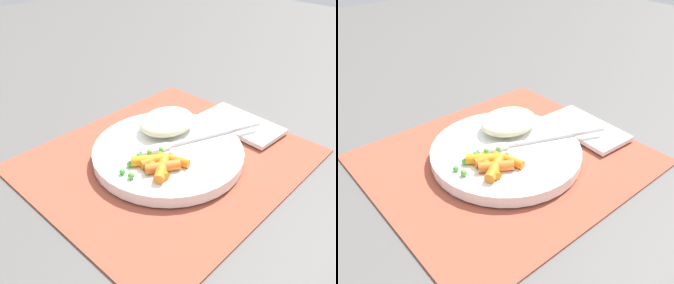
# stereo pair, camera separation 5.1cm
# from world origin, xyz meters

# --- Properties ---
(ground_plane) EXTENTS (2.40, 2.40, 0.00)m
(ground_plane) POSITION_xyz_m (0.00, 0.00, 0.00)
(ground_plane) COLOR #565451
(placemat) EXTENTS (0.40, 0.36, 0.01)m
(placemat) POSITION_xyz_m (0.00, 0.00, 0.00)
(placemat) COLOR #9E4733
(placemat) RESTS_ON ground_plane
(plate) EXTENTS (0.23, 0.23, 0.02)m
(plate) POSITION_xyz_m (0.00, 0.00, 0.01)
(plate) COLOR white
(plate) RESTS_ON placemat
(rice_mound) EXTENTS (0.10, 0.08, 0.03)m
(rice_mound) POSITION_xyz_m (-0.04, -0.04, 0.04)
(rice_mound) COLOR beige
(rice_mound) RESTS_ON plate
(carrot_portion) EXTENTS (0.07, 0.07, 0.01)m
(carrot_portion) POSITION_xyz_m (0.05, 0.03, 0.03)
(carrot_portion) COLOR orange
(carrot_portion) RESTS_ON plate
(pea_scatter) EXTENTS (0.09, 0.06, 0.01)m
(pea_scatter) POSITION_xyz_m (0.05, 0.01, 0.03)
(pea_scatter) COLOR #5AA634
(pea_scatter) RESTS_ON plate
(fork) EXTENTS (0.20, 0.09, 0.01)m
(fork) POSITION_xyz_m (-0.04, 0.02, 0.03)
(fork) COLOR silver
(fork) RESTS_ON plate
(napkin) EXTENTS (0.08, 0.15, 0.01)m
(napkin) POSITION_xyz_m (-0.16, 0.03, 0.01)
(napkin) COLOR white
(napkin) RESTS_ON placemat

